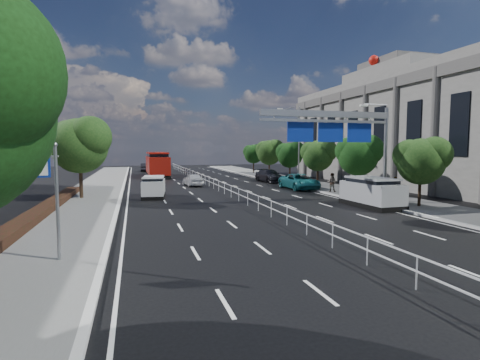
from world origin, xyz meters
name	(u,v)px	position (x,y,z in m)	size (l,w,h in m)	color
ground	(323,243)	(0.00, 0.00, 0.00)	(160.00, 160.00, 0.00)	black
sidewalk_near	(29,264)	(-11.50, 0.00, 0.07)	(5.00, 140.00, 0.14)	slate
kerb_near	(104,258)	(-9.00, 0.00, 0.07)	(0.25, 140.00, 0.15)	silver
median_fence	(215,184)	(0.00, 22.50, 0.53)	(0.05, 85.00, 1.02)	silver
hedge_near	(14,229)	(-13.30, 5.00, 0.36)	(1.00, 36.00, 0.44)	black
toilet_sign	(42,182)	(-10.95, 0.00, 2.94)	(1.62, 0.18, 4.34)	gray
overhead_gantry	(341,128)	(6.74, 10.05, 5.61)	(10.24, 0.38, 7.45)	gray
streetlight_far	(297,139)	(10.50, 26.00, 5.21)	(2.78, 2.40, 9.00)	gray
civic_hall	(416,130)	(23.72, 22.00, 6.27)	(14.40, 36.00, 14.35)	slate
near_tree_back	(80,142)	(-11.94, 17.97, 4.61)	(4.84, 4.51, 6.69)	black
far_tree_c	(422,159)	(11.24, 6.98, 3.43)	(3.52, 3.28, 4.94)	black
far_tree_d	(359,154)	(11.25, 14.48, 3.69)	(3.85, 3.59, 5.34)	black
far_tree_e	(318,154)	(11.25, 21.98, 3.56)	(3.63, 3.38, 5.13)	black
far_tree_f	(290,154)	(11.24, 29.48, 3.49)	(3.52, 3.28, 5.02)	black
far_tree_g	(270,151)	(11.25, 36.98, 3.75)	(3.96, 3.69, 5.45)	black
far_tree_h	(254,153)	(11.24, 44.48, 3.42)	(3.41, 3.18, 4.91)	black
white_minivan	(154,187)	(-6.28, 17.85, 0.88)	(2.24, 4.29, 1.79)	black
red_bus	(157,164)	(-4.53, 42.22, 1.87)	(2.96, 12.06, 3.60)	black
near_car_silver	(193,180)	(-1.60, 26.77, 0.69)	(1.64, 4.07, 1.39)	#ADAFB5
near_car_dark	(145,167)	(-5.88, 55.28, 0.75)	(1.59, 4.55, 1.50)	black
silver_minivan	(371,192)	(8.30, 8.35, 1.03)	(2.24, 5.09, 2.10)	black
parked_car_teal	(300,182)	(8.30, 20.31, 0.78)	(2.59, 5.62, 1.56)	#155C62
parked_car_dark	(270,176)	(8.30, 29.05, 0.77)	(2.16, 5.31, 1.54)	black
pedestrian_a	(395,186)	(13.26, 12.18, 0.95)	(0.59, 0.39, 1.63)	gray
pedestrian_b	(332,182)	(9.73, 16.40, 1.00)	(0.84, 0.65, 1.73)	gray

